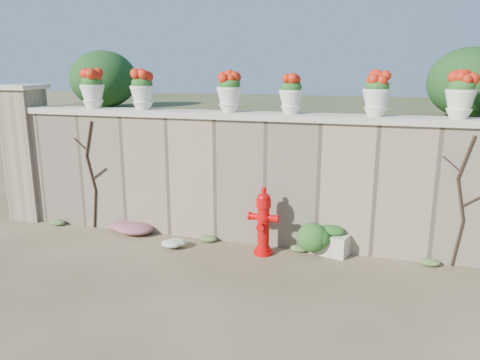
% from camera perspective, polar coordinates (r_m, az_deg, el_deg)
% --- Properties ---
extents(ground, '(80.00, 80.00, 0.00)m').
position_cam_1_polar(ground, '(6.32, -4.24, -12.72)').
color(ground, brown).
rests_on(ground, ground).
extents(stone_wall, '(8.00, 0.40, 2.00)m').
position_cam_1_polar(stone_wall, '(7.58, 0.36, -0.05)').
color(stone_wall, gray).
rests_on(stone_wall, ground).
extents(wall_cap, '(8.10, 0.52, 0.10)m').
position_cam_1_polar(wall_cap, '(7.40, 0.37, 7.87)').
color(wall_cap, beige).
rests_on(wall_cap, stone_wall).
extents(gate_pillar, '(0.72, 0.72, 2.48)m').
position_cam_1_polar(gate_pillar, '(9.52, -24.48, 3.13)').
color(gate_pillar, gray).
rests_on(gate_pillar, ground).
extents(raised_fill, '(9.00, 6.00, 2.00)m').
position_cam_1_polar(raised_fill, '(10.63, 5.09, 3.93)').
color(raised_fill, '#384C23').
rests_on(raised_fill, ground).
extents(back_shrub_left, '(1.30, 1.30, 1.10)m').
position_cam_1_polar(back_shrub_left, '(9.79, -16.30, 11.72)').
color(back_shrub_left, '#143814').
rests_on(back_shrub_left, raised_fill).
extents(back_shrub_right, '(1.30, 1.30, 1.10)m').
position_cam_1_polar(back_shrub_right, '(8.40, 26.21, 10.61)').
color(back_shrub_right, '#143814').
rests_on(back_shrub_right, raised_fill).
extents(vine_left, '(0.60, 0.04, 1.91)m').
position_cam_1_polar(vine_left, '(8.51, -17.66, 0.76)').
color(vine_left, black).
rests_on(vine_left, ground).
extents(vine_right, '(0.60, 0.04, 1.91)m').
position_cam_1_polar(vine_right, '(7.21, 25.37, -2.23)').
color(vine_right, black).
rests_on(vine_right, ground).
extents(fire_hydrant, '(0.45, 0.32, 1.06)m').
position_cam_1_polar(fire_hydrant, '(7.09, 2.87, -5.00)').
color(fire_hydrant, red).
rests_on(fire_hydrant, ground).
extents(planter_box, '(0.62, 0.46, 0.46)m').
position_cam_1_polar(planter_box, '(7.33, 10.96, -7.26)').
color(planter_box, beige).
rests_on(planter_box, ground).
extents(green_shrub, '(0.65, 0.59, 0.62)m').
position_cam_1_polar(green_shrub, '(7.21, 9.19, -6.72)').
color(green_shrub, '#1E5119').
rests_on(green_shrub, ground).
extents(magenta_clump, '(0.88, 0.58, 0.23)m').
position_cam_1_polar(magenta_clump, '(8.29, -13.16, -5.58)').
color(magenta_clump, '#CE297B').
rests_on(magenta_clump, ground).
extents(white_flowers, '(0.52, 0.41, 0.19)m').
position_cam_1_polar(white_flowers, '(7.52, -7.76, -7.57)').
color(white_flowers, white).
rests_on(white_flowers, ground).
extents(urn_pot_0, '(0.41, 0.41, 0.64)m').
position_cam_1_polar(urn_pot_0, '(8.50, -17.56, 10.49)').
color(urn_pot_0, silver).
rests_on(urn_pot_0, wall_cap).
extents(urn_pot_1, '(0.40, 0.40, 0.63)m').
position_cam_1_polar(urn_pot_1, '(8.02, -11.81, 10.63)').
color(urn_pot_1, silver).
rests_on(urn_pot_1, wall_cap).
extents(urn_pot_2, '(0.40, 0.40, 0.62)m').
position_cam_1_polar(urn_pot_2, '(7.44, -1.30, 10.66)').
color(urn_pot_2, silver).
rests_on(urn_pot_2, wall_cap).
extents(urn_pot_3, '(0.37, 0.37, 0.58)m').
position_cam_1_polar(urn_pot_3, '(7.21, 6.24, 10.30)').
color(urn_pot_3, silver).
rests_on(urn_pot_3, wall_cap).
extents(urn_pot_4, '(0.40, 0.40, 0.63)m').
position_cam_1_polar(urn_pot_4, '(7.09, 16.31, 9.97)').
color(urn_pot_4, silver).
rests_on(urn_pot_4, wall_cap).
extents(urn_pot_5, '(0.41, 0.41, 0.64)m').
position_cam_1_polar(urn_pot_5, '(7.18, 25.29, 9.33)').
color(urn_pot_5, silver).
rests_on(urn_pot_5, wall_cap).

